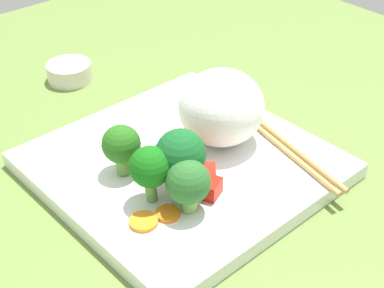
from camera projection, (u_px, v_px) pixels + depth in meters
The scene contains 17 objects.
ground_plane at pixel (183, 178), 65.30cm from camera, with size 110.00×110.00×2.00cm, color olive.
square_plate at pixel (183, 165), 64.21cm from camera, with size 28.51×28.51×1.79cm, color white.
rice_mound at pixel (220, 107), 64.42cm from camera, with size 9.68×9.54×8.57cm, color white.
broccoli_floret_0 at pixel (150, 168), 55.63cm from camera, with size 4.13×4.13×6.31cm.
broccoli_floret_1 at pixel (181, 155), 56.74cm from camera, with size 5.08×5.08×7.08cm.
broccoli_floret_2 at pixel (121, 145), 59.90cm from camera, with size 4.10×4.10×5.71cm.
broccoli_floret_3 at pixel (188, 183), 54.99cm from camera, with size 4.38×4.38×5.71cm.
carrot_slice_0 at pixel (144, 222), 55.12cm from camera, with size 2.80×2.80×0.42cm, color orange.
carrot_slice_1 at pixel (168, 214), 56.03cm from camera, with size 2.40×2.40×0.43cm, color orange.
carrot_slice_2 at pixel (146, 171), 61.44cm from camera, with size 2.12×2.12×0.61cm, color orange.
pepper_chunk_0 at pixel (208, 188), 58.17cm from camera, with size 2.30×2.30×1.81cm, color red.
pepper_chunk_1 at pixel (183, 169), 60.38cm from camera, with size 2.36×2.42×2.21cm, color red.
pepper_chunk_2 at pixel (202, 175), 60.03cm from camera, with size 2.89×2.70×1.55cm, color red.
chicken_piece_0 at pixel (193, 158), 62.18cm from camera, with size 2.46×1.79×1.95cm, color tan.
chicken_piece_1 at pixel (164, 151), 63.33cm from camera, with size 2.61×1.93×1.82cm, color tan.
chopstick_pair at pixel (276, 138), 66.41cm from camera, with size 6.05×22.51×0.62cm.
sauce_cup at pixel (69, 72), 81.24cm from camera, with size 6.17×6.17×2.53cm, color silver.
Camera 1 is at (33.08, 39.13, 39.68)cm, focal length 54.45 mm.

